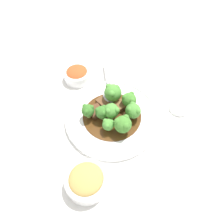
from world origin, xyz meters
TOP-DOWN VIEW (x-y plane):
  - ground_plane at (0.00, 0.00)m, footprint 4.00×4.00m
  - main_plate at (0.00, 0.00)m, footprint 0.29×0.29m
  - beef_strip_0 at (-0.03, -0.03)m, footprint 0.06×0.07m
  - beef_strip_1 at (0.01, 0.04)m, footprint 0.05×0.03m
  - beef_strip_2 at (0.00, -0.05)m, footprint 0.06×0.06m
  - beef_strip_3 at (-0.03, 0.01)m, footprint 0.07×0.06m
  - broccoli_floret_0 at (0.05, -0.00)m, footprint 0.03×0.03m
  - broccoli_floret_1 at (0.05, 0.04)m, footprint 0.05×0.05m
  - broccoli_floret_2 at (0.01, 0.00)m, footprint 0.04×0.04m
  - broccoli_floret_3 at (0.02, -0.07)m, footprint 0.04×0.04m
  - broccoli_floret_4 at (0.02, -0.03)m, footprint 0.04×0.04m
  - broccoli_floret_5 at (-0.01, 0.06)m, footprint 0.05×0.05m
  - broccoli_floret_6 at (-0.06, -0.01)m, footprint 0.05×0.05m
  - broccoli_floret_7 at (-0.04, 0.04)m, footprint 0.04×0.04m
  - serving_spoon at (-0.08, -0.03)m, footprint 0.19×0.09m
  - side_bowl_kimchi at (-0.14, -0.15)m, footprint 0.09×0.09m
  - side_bowl_appetizer at (0.21, -0.02)m, footprint 0.11×0.11m
  - sauce_dish at (-0.08, 0.20)m, footprint 0.06×0.06m

SIDE VIEW (x-z plane):
  - ground_plane at x=0.00m, z-range 0.00..0.00m
  - sauce_dish at x=-0.08m, z-range 0.00..0.01m
  - main_plate at x=0.00m, z-range 0.00..0.02m
  - side_bowl_kimchi at x=-0.14m, z-range 0.00..0.05m
  - beef_strip_0 at x=-0.03m, z-range 0.02..0.03m
  - beef_strip_1 at x=0.01m, z-range 0.02..0.03m
  - beef_strip_2 at x=0.00m, z-range 0.02..0.03m
  - serving_spoon at x=-0.08m, z-range 0.02..0.03m
  - beef_strip_3 at x=-0.03m, z-range 0.02..0.03m
  - side_bowl_appetizer at x=0.21m, z-range 0.00..0.06m
  - broccoli_floret_0 at x=0.05m, z-range 0.02..0.06m
  - broccoli_floret_4 at x=0.02m, z-range 0.02..0.07m
  - broccoli_floret_5 at x=-0.01m, z-range 0.02..0.08m
  - broccoli_floret_3 at x=0.02m, z-range 0.03..0.08m
  - broccoli_floret_7 at x=-0.04m, z-range 0.02..0.08m
  - broccoli_floret_2 at x=0.01m, z-range 0.03..0.08m
  - broccoli_floret_6 at x=-0.06m, z-range 0.02..0.08m
  - broccoli_floret_1 at x=0.05m, z-range 0.02..0.08m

